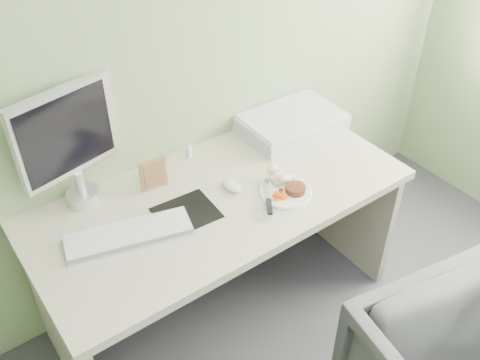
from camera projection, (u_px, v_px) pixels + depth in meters
wall_back at (162, 25)px, 2.09m from camera, size 3.50×0.00×3.50m
desk at (221, 227)px, 2.36m from camera, size 1.60×0.75×0.73m
plate at (285, 192)px, 2.25m from camera, size 0.22×0.22×0.01m
steak at (295, 189)px, 2.24m from camera, size 0.11×0.11×0.03m
potato_pile at (281, 176)px, 2.28m from camera, size 0.12×0.09×0.06m
carrot_heap at (279, 194)px, 2.20m from camera, size 0.06×0.06×0.04m
steak_knife at (269, 201)px, 2.18m from camera, size 0.14×0.20×0.02m
mousepad at (186, 213)px, 2.16m from camera, size 0.25×0.22×0.00m
keyboard at (129, 234)px, 2.04m from camera, size 0.50×0.26×0.02m
computer_mouse at (232, 186)px, 2.26m from camera, size 0.06×0.11×0.04m
photo_frame at (153, 174)px, 2.24m from camera, size 0.12×0.03×0.15m
eyedrop_bottle at (189, 151)px, 2.44m from camera, size 0.03×0.03×0.08m
scanner at (291, 123)px, 2.62m from camera, size 0.50×0.34×0.08m
monitor at (69, 142)px, 2.04m from camera, size 0.43×0.16×0.51m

